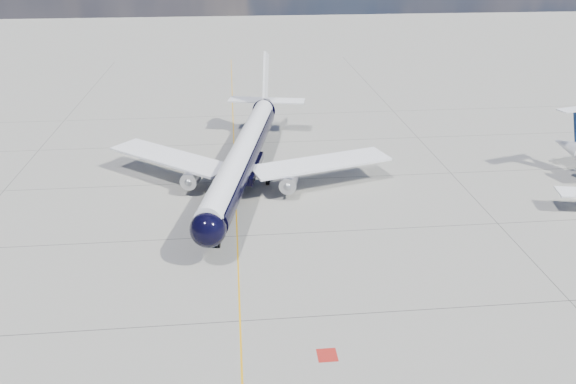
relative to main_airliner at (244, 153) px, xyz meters
name	(u,v)px	position (x,y,z in m)	size (l,w,h in m)	color
ground	(235,168)	(-1.36, 5.40, -4.23)	(320.00, 320.00, 0.00)	gray
taxiway_centerline	(235,182)	(-1.36, 0.40, -4.23)	(0.16, 160.00, 0.01)	orange
red_marking	(327,355)	(5.44, -34.60, -4.23)	(1.60, 1.60, 0.01)	maroon
main_airliner	(244,153)	(0.00, 0.00, 0.00)	(38.02, 46.87, 13.64)	black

